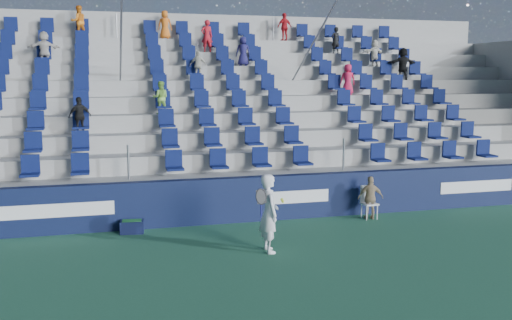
{
  "coord_description": "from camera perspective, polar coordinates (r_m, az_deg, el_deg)",
  "views": [
    {
      "loc": [
        -3.56,
        -11.29,
        3.87
      ],
      "look_at": [
        0.2,
        2.8,
        1.7
      ],
      "focal_mm": 40.0,
      "sensor_mm": 36.0,
      "label": 1
    }
  ],
  "objects": [
    {
      "name": "line_judge_chair",
      "position": [
        15.9,
        11.15,
        -3.9
      ],
      "size": [
        0.42,
        0.43,
        0.89
      ],
      "color": "white",
      "rests_on": "ground"
    },
    {
      "name": "ground",
      "position": [
        12.46,
        2.46,
        -9.64
      ],
      "size": [
        70.0,
        70.0,
        0.0
      ],
      "primitive_type": "plane",
      "color": "#2B6546",
      "rests_on": "ground"
    },
    {
      "name": "ball_bin",
      "position": [
        14.53,
        -12.3,
        -6.47
      ],
      "size": [
        0.61,
        0.43,
        0.32
      ],
      "color": "#0F1539",
      "rests_on": "ground"
    },
    {
      "name": "grandstand",
      "position": [
        19.93,
        -4.62,
        3.45
      ],
      "size": [
        24.0,
        8.17,
        6.63
      ],
      "color": "#A0A09B",
      "rests_on": "ground"
    },
    {
      "name": "sponsor_wall",
      "position": [
        15.23,
        -1.06,
        -3.94
      ],
      "size": [
        24.0,
        0.32,
        1.2
      ],
      "color": "#10183A",
      "rests_on": "ground"
    },
    {
      "name": "tennis_player",
      "position": [
        12.57,
        1.31,
        -5.32
      ],
      "size": [
        0.69,
        0.66,
        1.75
      ],
      "color": "white",
      "rests_on": "ground"
    },
    {
      "name": "line_judge",
      "position": [
        15.76,
        11.38,
        -3.72
      ],
      "size": [
        0.74,
        0.44,
        1.18
      ],
      "primitive_type": "imported",
      "rotation": [
        0.0,
        0.0,
        2.91
      ],
      "color": "tan",
      "rests_on": "ground"
    }
  ]
}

